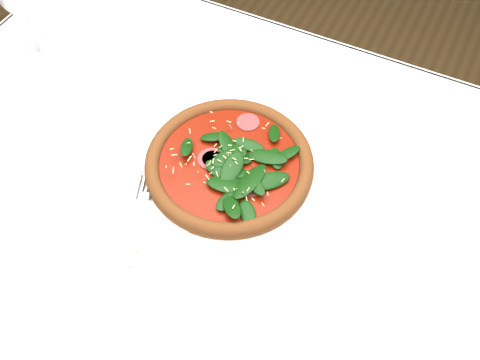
% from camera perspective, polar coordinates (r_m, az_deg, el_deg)
% --- Properties ---
extents(ground, '(6.00, 6.00, 0.00)m').
position_cam_1_polar(ground, '(1.52, -0.43, -17.11)').
color(ground, brown).
rests_on(ground, ground).
extents(dining_table, '(1.21, 0.81, 0.75)m').
position_cam_1_polar(dining_table, '(0.92, -0.68, -4.60)').
color(dining_table, white).
rests_on(dining_table, ground).
extents(plate, '(0.31, 0.31, 0.01)m').
position_cam_1_polar(plate, '(0.86, -1.14, 1.25)').
color(plate, white).
rests_on(plate, dining_table).
extents(pizza, '(0.29, 0.29, 0.03)m').
position_cam_1_polar(pizza, '(0.84, -1.16, 1.96)').
color(pizza, '#9C5425').
rests_on(pizza, plate).
extents(napkin, '(0.17, 0.14, 0.01)m').
position_cam_1_polar(napkin, '(0.81, -10.83, -5.27)').
color(napkin, white).
rests_on(napkin, dining_table).
extents(fork, '(0.08, 0.15, 0.00)m').
position_cam_1_polar(fork, '(0.82, -10.55, -3.28)').
color(fork, silver).
rests_on(fork, napkin).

